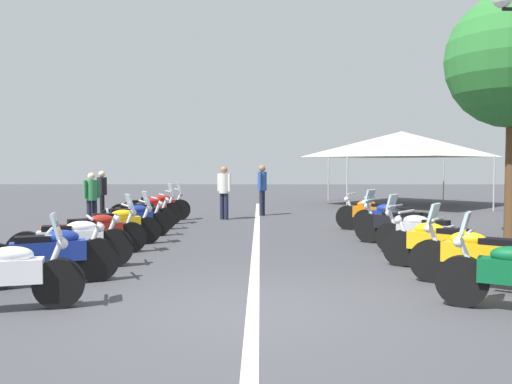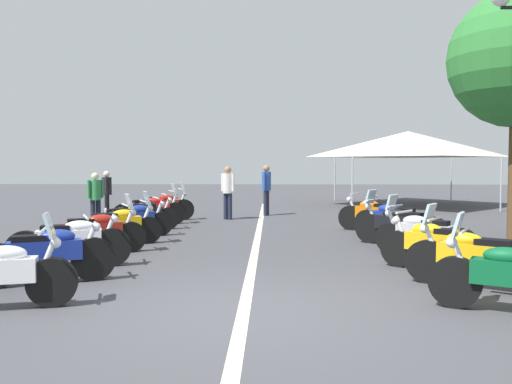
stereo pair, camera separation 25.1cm
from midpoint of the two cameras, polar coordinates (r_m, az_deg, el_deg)
ground_plane at (r=6.70m, az=-0.25°, el=-12.74°), size 80.00×80.00×0.00m
lane_centre_stripe at (r=12.49m, az=0.66°, el=-5.32°), size 23.49×0.16×0.01m
motorcycle_left_row_1 at (r=8.65m, az=-20.66°, el=-6.16°), size 1.03×1.94×1.02m
motorcycle_left_row_2 at (r=9.84m, az=-18.49°, el=-5.01°), size 0.85×2.06×1.02m
motorcycle_left_row_3 at (r=11.15m, az=-16.26°, el=-4.07°), size 1.14×1.98×1.20m
motorcycle_left_row_4 at (r=12.27m, az=-14.01°, el=-3.41°), size 1.08×1.91×1.20m
motorcycle_left_row_5 at (r=13.54m, az=-12.48°, el=-2.85°), size 1.03×1.89×0.98m
motorcycle_left_row_6 at (r=14.87m, az=-11.65°, el=-2.30°), size 1.00×2.02×0.99m
motorcycle_left_row_7 at (r=16.11m, az=-10.70°, el=-1.79°), size 1.07×2.04×1.22m
motorcycle_left_row_8 at (r=17.28m, az=-9.67°, el=-1.45°), size 0.95×2.10×1.22m
motorcycle_right_row_1 at (r=8.47m, az=23.05°, el=-6.37°), size 1.29×1.81×1.22m
motorcycle_right_row_2 at (r=9.58m, az=19.36°, el=-5.32°), size 1.38×1.68×1.00m
motorcycle_right_row_3 at (r=11.00m, az=17.96°, el=-4.20°), size 1.36×1.70×1.20m
motorcycle_right_row_4 at (r=12.26m, az=15.62°, el=-3.34°), size 1.47×1.82×1.23m
motorcycle_right_row_5 at (r=13.40m, az=15.04°, el=-2.85°), size 1.33×1.79×1.02m
motorcycle_right_row_6 at (r=14.72m, az=13.04°, el=-2.30°), size 1.11×1.90×1.02m
traffic_cone_0 at (r=11.53m, az=-21.25°, el=-4.78°), size 0.36×0.36×0.61m
bystander_0 at (r=18.44m, az=-15.23°, el=0.14°), size 0.52×0.32×1.57m
bystander_1 at (r=18.69m, az=1.49°, el=0.67°), size 0.50×0.32×1.77m
bystander_2 at (r=15.98m, az=-16.31°, el=-0.35°), size 0.44×0.36×1.56m
bystander_3 at (r=17.38m, az=-2.61°, el=0.40°), size 0.34×0.45×1.73m
event_tent at (r=24.00m, az=16.19°, el=4.92°), size 6.21×6.21×3.20m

